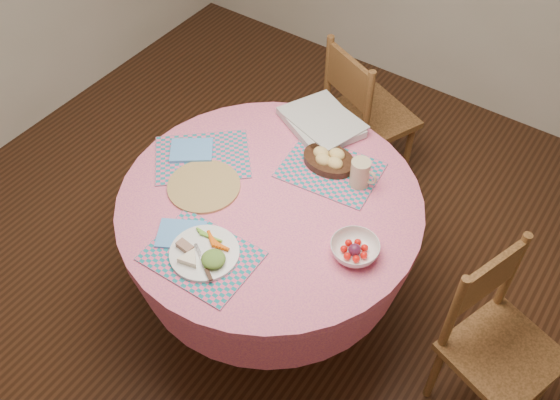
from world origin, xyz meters
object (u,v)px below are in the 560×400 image
Objects in this scene: chair_back at (364,114)px; fruit_bowl at (355,249)px; dining_table at (270,230)px; wicker_trivet at (204,186)px; latte_mug at (361,173)px; bread_bowl at (329,159)px; dinner_plate at (205,253)px; chair_right at (495,340)px.

chair_back is 1.20m from fruit_bowl.
dining_table is 0.34m from wicker_trivet.
bread_bowl is at bearing 170.77° from latte_mug.
fruit_bowl is (0.33, -0.35, -0.01)m from bread_bowl.
dinner_plate is (-0.03, -0.37, 0.22)m from dining_table.
chair_back is 1.14m from wicker_trivet.
fruit_bowl is (0.42, -0.04, 0.22)m from dining_table.
dining_table is at bearing -106.30° from bread_bowl.
chair_back reaches higher than dinner_plate.
fruit_bowl is at bearing -46.78° from bread_bowl.
wicker_trivet is (-1.25, -0.22, 0.31)m from chair_right.
chair_back is 7.26× the size of latte_mug.
dining_table is 4.74× the size of dinner_plate.
bread_bowl is 1.88× the size of latte_mug.
fruit_bowl is (0.45, 0.33, 0.01)m from dinner_plate.
dinner_plate is 2.14× the size of latte_mug.
dinner_plate is at bearing 134.98° from chair_right.
chair_back is at bearing 70.24° from chair_right.
dinner_plate reaches higher than dining_table.
wicker_trivet is 2.45× the size of latte_mug.
bread_bowl reaches higher than dinner_plate.
bread_bowl reaches higher than wicker_trivet.
bread_bowl is at bearing 133.22° from fruit_bowl.
chair_back is 0.88m from latte_mug.
bread_bowl is at bearing 48.78° from wicker_trivet.
chair_back reaches higher than dining_table.
chair_right is at bearing 164.94° from chair_back.
wicker_trivet is 0.53m from bread_bowl.
chair_back is 1.40m from dinner_plate.
wicker_trivet is at bearing 105.35° from chair_back.
chair_back is at bearing 81.59° from wicker_trivet.
chair_right is 1.18m from dinner_plate.
bread_bowl reaches higher than dining_table.
chair_right is 3.72× the size of bread_bowl.
dining_table is 0.39m from bread_bowl.
wicker_trivet is at bearing -131.22° from bread_bowl.
dinner_plate reaches higher than wicker_trivet.
chair_right is at bearing -11.44° from bread_bowl.
bread_bowl is 1.17× the size of fruit_bowl.
chair_back reaches higher than latte_mug.
dinner_plate is at bearing -100.09° from bread_bowl.
dinner_plate is at bearing 116.67° from chair_back.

